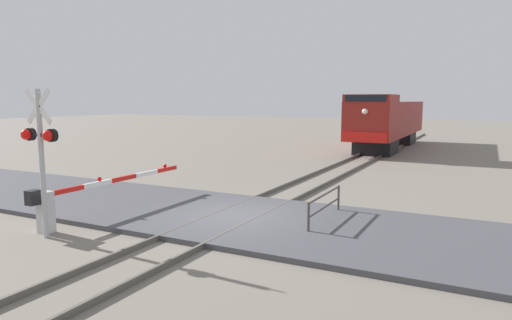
# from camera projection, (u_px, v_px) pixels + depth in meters

# --- Properties ---
(ground_plane) EXTENTS (160.00, 160.00, 0.00)m
(ground_plane) POSITION_uv_depth(u_px,v_px,m) (234.00, 219.00, 14.17)
(ground_plane) COLOR slate
(rail_track_left) EXTENTS (0.08, 80.00, 0.15)m
(rail_track_left) POSITION_uv_depth(u_px,v_px,m) (215.00, 214.00, 14.49)
(rail_track_left) COLOR #59544C
(rail_track_left) RESTS_ON ground_plane
(rail_track_right) EXTENTS (0.08, 80.00, 0.15)m
(rail_track_right) POSITION_uv_depth(u_px,v_px,m) (255.00, 220.00, 13.84)
(rail_track_right) COLOR #59544C
(rail_track_right) RESTS_ON ground_plane
(road_surface) EXTENTS (36.00, 5.59, 0.14)m
(road_surface) POSITION_uv_depth(u_px,v_px,m) (234.00, 217.00, 14.17)
(road_surface) COLOR #47474C
(road_surface) RESTS_ON ground_plane
(locomotive) EXTENTS (2.99, 15.21, 4.05)m
(locomotive) POSITION_uv_depth(u_px,v_px,m) (388.00, 121.00, 34.66)
(locomotive) COLOR black
(locomotive) RESTS_ON ground_plane
(crossing_signal) EXTENTS (1.18, 0.33, 4.00)m
(crossing_signal) POSITION_uv_depth(u_px,v_px,m) (40.00, 146.00, 11.98)
(crossing_signal) COLOR #ADADB2
(crossing_signal) RESTS_ON ground_plane
(crossing_gate) EXTENTS (0.36, 6.47, 1.28)m
(crossing_gate) POSITION_uv_depth(u_px,v_px,m) (72.00, 198.00, 13.46)
(crossing_gate) COLOR silver
(crossing_gate) RESTS_ON ground_plane
(guard_railing) EXTENTS (0.08, 2.83, 0.95)m
(guard_railing) POSITION_uv_depth(u_px,v_px,m) (325.00, 204.00, 13.56)
(guard_railing) COLOR #4C4742
(guard_railing) RESTS_ON ground_plane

